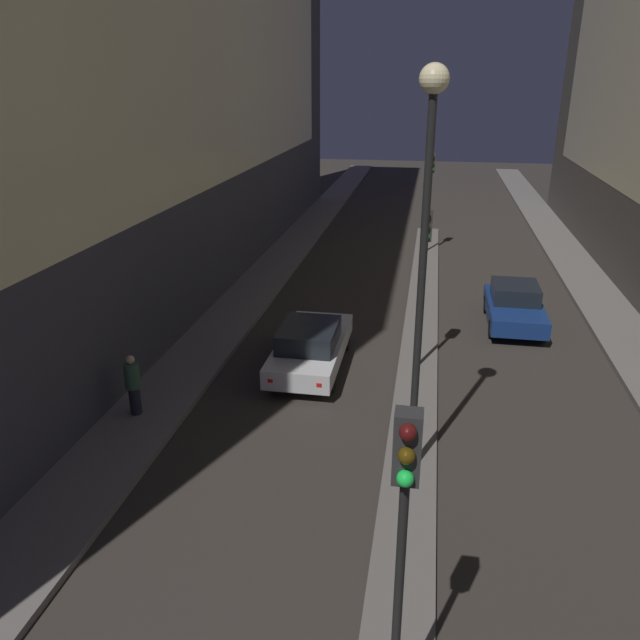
{
  "coord_description": "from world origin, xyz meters",
  "views": [
    {
      "loc": [
        0.09,
        -2.35,
        8.36
      ],
      "look_at": [
        -3.45,
        17.41,
        0.5
      ],
      "focal_mm": 35.0,
      "sensor_mm": 36.0,
      "label": 1
    }
  ],
  "objects": [
    {
      "name": "median_strip",
      "position": [
        0.0,
        17.42,
        0.06
      ],
      "size": [
        1.19,
        32.84,
        0.12
      ],
      "color": "#66605B",
      "rests_on": "ground"
    },
    {
      "name": "traffic_light_near",
      "position": [
        0.0,
        3.73,
        3.63
      ],
      "size": [
        0.32,
        0.42,
        4.8
      ],
      "color": "black",
      "rests_on": "median_strip"
    },
    {
      "name": "traffic_light_mid",
      "position": [
        0.0,
        15.16,
        3.63
      ],
      "size": [
        0.32,
        0.42,
        4.8
      ],
      "color": "black",
      "rests_on": "median_strip"
    },
    {
      "name": "traffic_light_far",
      "position": [
        0.0,
        28.84,
        3.63
      ],
      "size": [
        0.32,
        0.42,
        4.8
      ],
      "color": "black",
      "rests_on": "median_strip"
    },
    {
      "name": "street_lamp",
      "position": [
        0.0,
        9.62,
        5.98
      ],
      "size": [
        0.54,
        0.54,
        8.48
      ],
      "color": "black",
      "rests_on": "median_strip"
    },
    {
      "name": "car_left_lane",
      "position": [
        -3.24,
        14.65,
        0.75
      ],
      "size": [
        1.93,
        4.78,
        1.49
      ],
      "color": "silver",
      "rests_on": "ground"
    },
    {
      "name": "car_right_lane",
      "position": [
        3.24,
        19.4,
        0.74
      ],
      "size": [
        1.87,
        4.04,
        1.48
      ],
      "color": "navy",
      "rests_on": "ground"
    },
    {
      "name": "pedestrian_on_left_sidewalk",
      "position": [
        -7.14,
        10.86,
        1.02
      ],
      "size": [
        0.4,
        0.4,
        1.64
      ],
      "color": "black",
      "rests_on": "sidewalk_left"
    }
  ]
}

